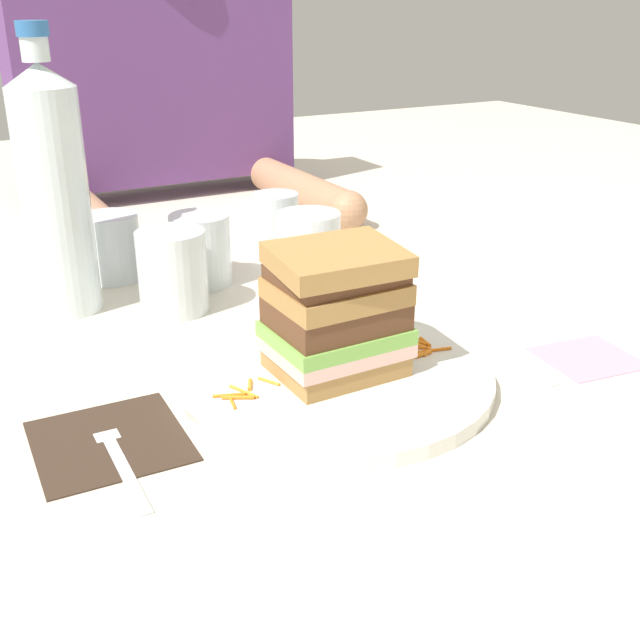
% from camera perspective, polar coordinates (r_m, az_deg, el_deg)
% --- Properties ---
extents(ground_plane, '(3.00, 3.00, 0.00)m').
position_cam_1_polar(ground_plane, '(0.76, 0.98, -3.76)').
color(ground_plane, beige).
extents(main_plate, '(0.30, 0.30, 0.01)m').
position_cam_1_polar(main_plate, '(0.73, 1.14, -4.23)').
color(main_plate, white).
rests_on(main_plate, ground_plane).
extents(sandwich, '(0.12, 0.10, 0.12)m').
position_cam_1_polar(sandwich, '(0.70, 1.19, 0.59)').
color(sandwich, '#A87A42').
rests_on(sandwich, main_plate).
extents(carrot_shred_0, '(0.01, 0.03, 0.00)m').
position_cam_1_polar(carrot_shred_0, '(0.67, -6.51, -5.99)').
color(carrot_shred_0, orange).
rests_on(carrot_shred_0, main_plate).
extents(carrot_shred_1, '(0.01, 0.02, 0.00)m').
position_cam_1_polar(carrot_shred_1, '(0.70, -5.20, -4.77)').
color(carrot_shred_1, orange).
rests_on(carrot_shred_1, main_plate).
extents(carrot_shred_2, '(0.01, 0.02, 0.00)m').
position_cam_1_polar(carrot_shred_2, '(0.70, -3.79, -4.54)').
color(carrot_shred_2, orange).
rests_on(carrot_shred_2, main_plate).
extents(carrot_shred_3, '(0.03, 0.01, 0.00)m').
position_cam_1_polar(carrot_shred_3, '(0.68, -6.73, -5.52)').
color(carrot_shred_3, orange).
rests_on(carrot_shred_3, main_plate).
extents(carrot_shred_4, '(0.03, 0.02, 0.00)m').
position_cam_1_polar(carrot_shred_4, '(0.68, -6.07, -5.69)').
color(carrot_shred_4, orange).
rests_on(carrot_shred_4, main_plate).
extents(carrot_shred_5, '(0.02, 0.03, 0.00)m').
position_cam_1_polar(carrot_shred_5, '(0.69, -5.64, -5.27)').
color(carrot_shred_5, orange).
rests_on(carrot_shred_5, main_plate).
extents(carrot_shred_6, '(0.01, 0.02, 0.00)m').
position_cam_1_polar(carrot_shred_6, '(0.79, 7.75, -1.60)').
color(carrot_shred_6, orange).
rests_on(carrot_shred_6, main_plate).
extents(carrot_shred_7, '(0.03, 0.03, 0.00)m').
position_cam_1_polar(carrot_shred_7, '(0.77, 6.58, -2.25)').
color(carrot_shred_7, orange).
rests_on(carrot_shred_7, main_plate).
extents(carrot_shred_8, '(0.02, 0.02, 0.00)m').
position_cam_1_polar(carrot_shred_8, '(0.79, 5.88, -1.55)').
color(carrot_shred_8, orange).
rests_on(carrot_shred_8, main_plate).
extents(carrot_shred_9, '(0.02, 0.01, 0.00)m').
position_cam_1_polar(carrot_shred_9, '(0.76, 7.59, -2.51)').
color(carrot_shred_9, orange).
rests_on(carrot_shred_9, main_plate).
extents(carrot_shred_10, '(0.03, 0.02, 0.00)m').
position_cam_1_polar(carrot_shred_10, '(0.79, 6.25, -1.46)').
color(carrot_shred_10, orange).
rests_on(carrot_shred_10, main_plate).
extents(carrot_shred_11, '(0.03, 0.01, 0.00)m').
position_cam_1_polar(carrot_shred_11, '(0.77, 8.49, -2.20)').
color(carrot_shred_11, orange).
rests_on(carrot_shred_11, main_plate).
extents(carrot_shred_12, '(0.01, 0.02, 0.00)m').
position_cam_1_polar(carrot_shred_12, '(0.78, 7.50, -1.90)').
color(carrot_shred_12, orange).
rests_on(carrot_shred_12, main_plate).
extents(carrot_shred_13, '(0.02, 0.02, 0.00)m').
position_cam_1_polar(carrot_shred_13, '(0.77, 7.08, -2.02)').
color(carrot_shred_13, orange).
rests_on(carrot_shred_13, main_plate).
extents(carrot_shred_14, '(0.01, 0.03, 0.00)m').
position_cam_1_polar(carrot_shred_14, '(0.79, 6.91, -1.44)').
color(carrot_shred_14, orange).
rests_on(carrot_shred_14, main_plate).
extents(carrot_shred_15, '(0.01, 0.02, 0.00)m').
position_cam_1_polar(carrot_shred_15, '(0.76, 7.14, -2.35)').
color(carrot_shred_15, orange).
rests_on(carrot_shred_15, main_plate).
extents(napkin_dark, '(0.12, 0.13, 0.00)m').
position_cam_1_polar(napkin_dark, '(0.67, -15.27, -8.55)').
color(napkin_dark, '#38281E').
rests_on(napkin_dark, ground_plane).
extents(fork, '(0.02, 0.17, 0.00)m').
position_cam_1_polar(fork, '(0.65, -14.83, -9.26)').
color(fork, silver).
rests_on(fork, napkin_dark).
extents(knife, '(0.02, 0.20, 0.00)m').
position_cam_1_polar(knife, '(0.82, 12.61, -1.97)').
color(knife, silver).
rests_on(knife, ground_plane).
extents(juice_glass, '(0.08, 0.08, 0.09)m').
position_cam_1_polar(juice_glass, '(0.97, -0.83, 5.08)').
color(juice_glass, white).
rests_on(juice_glass, ground_plane).
extents(water_bottle, '(0.07, 0.07, 0.31)m').
position_cam_1_polar(water_bottle, '(0.91, -19.01, 9.07)').
color(water_bottle, silver).
rests_on(water_bottle, ground_plane).
extents(empty_tumbler_0, '(0.06, 0.06, 0.09)m').
position_cam_1_polar(empty_tumbler_0, '(1.07, -3.25, 6.97)').
color(empty_tumbler_0, silver).
rests_on(empty_tumbler_0, ground_plane).
extents(empty_tumbler_1, '(0.07, 0.07, 0.09)m').
position_cam_1_polar(empty_tumbler_1, '(0.98, -8.78, 5.13)').
color(empty_tumbler_1, silver).
rests_on(empty_tumbler_1, ground_plane).
extents(empty_tumbler_2, '(0.07, 0.07, 0.08)m').
position_cam_1_polar(empty_tumbler_2, '(1.02, -15.13, 5.22)').
color(empty_tumbler_2, silver).
rests_on(empty_tumbler_2, ground_plane).
extents(empty_tumbler_3, '(0.08, 0.08, 0.10)m').
position_cam_1_polar(empty_tumbler_3, '(0.90, -10.81, 3.52)').
color(empty_tumbler_3, silver).
rests_on(empty_tumbler_3, ground_plane).
extents(napkin_pink, '(0.10, 0.09, 0.00)m').
position_cam_1_polar(napkin_pink, '(0.83, 19.16, -2.62)').
color(napkin_pink, pink).
rests_on(napkin_pink, ground_plane).
extents(diner_across, '(0.48, 0.49, 0.53)m').
position_cam_1_polar(diner_across, '(1.41, -12.00, 18.01)').
color(diner_across, tan).
rests_on(diner_across, ground_plane).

